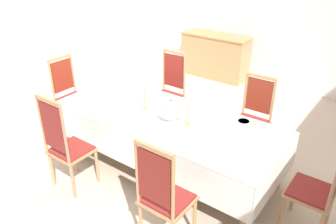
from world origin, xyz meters
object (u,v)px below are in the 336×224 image
object	(u,v)px
dining_table	(165,122)
soup_tureen	(171,109)
chair_head_east	(320,187)
bowl_near_left	(98,111)
chair_south_b	(163,194)
chair_north_a	(169,89)
candlestick_east	(188,113)
candlestick_west	(145,98)
sideboard	(214,56)
chair_head_west	(70,93)
bowl_near_right	(244,122)
spoon_secondary	(254,125)
spoon_primary	(94,109)
chair_south_a	(65,144)
chair_north_b	(253,116)

from	to	relation	value
dining_table	soup_tureen	world-z (taller)	soup_tureen
dining_table	chair_head_east	bearing A→B (deg)	0.00
bowl_near_left	chair_south_b	bearing A→B (deg)	-21.31
dining_table	chair_head_east	world-z (taller)	chair_head_east
chair_north_a	candlestick_east	bearing A→B (deg)	135.33
dining_table	candlestick_west	distance (m)	0.39
chair_north_a	sideboard	xyz separation A→B (m)	(-0.48, 2.25, -0.14)
chair_head_west	bowl_near_right	world-z (taller)	chair_head_west
chair_south_b	spoon_secondary	world-z (taller)	chair_south_b
sideboard	bowl_near_right	bearing A→B (deg)	124.95
chair_head_west	bowl_near_right	bearing A→B (deg)	98.78
dining_table	spoon_primary	size ratio (longest dim) A/B	15.89
chair_north_a	chair_head_west	bearing A→B (deg)	40.37
dining_table	chair_south_b	size ratio (longest dim) A/B	2.43
candlestick_east	sideboard	xyz separation A→B (m)	(-1.46, 3.22, -0.43)
chair_north_a	soup_tureen	xyz separation A→B (m)	(0.74, -0.98, 0.27)
chair_head_west	candlestick_west	world-z (taller)	candlestick_west
dining_table	chair_south_a	bearing A→B (deg)	-124.27
chair_north_a	dining_table	bearing A→B (deg)	124.32
chair_south_b	sideboard	distance (m)	4.59
chair_north_a	candlestick_west	world-z (taller)	chair_north_a
soup_tureen	bowl_near_left	size ratio (longest dim) A/B	1.81
bowl_near_right	spoon_primary	size ratio (longest dim) A/B	0.92
candlestick_east	bowl_near_left	size ratio (longest dim) A/B	2.05
chair_north_a	chair_north_b	bearing A→B (deg)	179.82
spoon_secondary	bowl_near_right	bearing A→B (deg)	-157.72
bowl_near_left	bowl_near_right	world-z (taller)	bowl_near_left
chair_north_a	spoon_secondary	size ratio (longest dim) A/B	6.62
spoon_secondary	candlestick_west	bearing A→B (deg)	-151.46
candlestick_east	chair_south_b	bearing A→B (deg)	-68.09
chair_south_a	chair_north_a	bearing A→B (deg)	90.00
candlestick_east	chair_north_b	bearing A→B (deg)	68.01
candlestick_west	candlestick_east	world-z (taller)	candlestick_west
chair_north_b	bowl_near_right	bearing A→B (deg)	101.19
chair_south_a	sideboard	distance (m)	4.23
chair_south_a	bowl_near_right	distance (m)	2.04
spoon_primary	sideboard	distance (m)	3.64
soup_tureen	spoon_primary	bearing A→B (deg)	-156.49
candlestick_west	candlestick_east	size ratio (longest dim) A/B	1.06
chair_south_a	chair_south_b	world-z (taller)	chair_south_a
chair_head_east	candlestick_east	size ratio (longest dim) A/B	3.04
dining_table	bowl_near_right	bearing A→B (deg)	26.30
chair_south_a	bowl_near_left	world-z (taller)	chair_south_a
dining_table	chair_north_b	size ratio (longest dim) A/B	2.56
bowl_near_right	soup_tureen	bearing A→B (deg)	-151.36
chair_south_b	sideboard	xyz separation A→B (m)	(-1.86, 4.20, -0.13)
chair_head_west	candlestick_east	xyz separation A→B (m)	(2.14, 0.00, 0.32)
chair_north_a	candlestick_west	size ratio (longest dim) A/B	3.04
chair_north_b	sideboard	size ratio (longest dim) A/B	0.76
chair_north_a	chair_south_b	size ratio (longest dim) A/B	1.01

